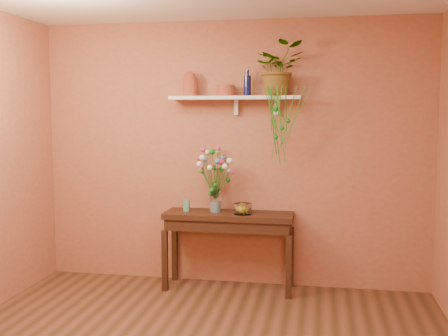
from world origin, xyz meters
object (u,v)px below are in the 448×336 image
sideboard (229,224)px  bouquet (215,167)px  glass_vase (215,202)px  glass_bowl (243,209)px  terracotta_jug (190,84)px  blue_bottle (247,85)px  spider_plant (278,69)px

sideboard → bouquet: size_ratio=2.41×
sideboard → glass_vase: glass_vase is taller
glass_vase → glass_bowl: (0.29, -0.06, -0.05)m
glass_vase → bouquet: bearing=-105.1°
bouquet → terracotta_jug: bearing=161.3°
sideboard → terracotta_jug: 1.45m
blue_bottle → glass_bowl: size_ratio=1.47×
blue_bottle → spider_plant: 0.35m
terracotta_jug → spider_plant: (0.89, -0.03, 0.14)m
spider_plant → sideboard: bearing=-171.2°
terracotta_jug → bouquet: (0.27, -0.09, -0.82)m
sideboard → spider_plant: bearing=8.8°
spider_plant → terracotta_jug: bearing=178.1°
sideboard → spider_plant: (0.47, 0.07, 1.53)m
bouquet → blue_bottle: bearing=20.6°
terracotta_jug → glass_vase: (0.27, -0.09, -1.18)m
terracotta_jug → glass_vase: 1.21m
sideboard → glass_vase: 0.25m
terracotta_jug → bouquet: terracotta_jug is taller
glass_vase → bouquet: (-0.00, -0.01, 0.36)m
blue_bottle → bouquet: (-0.31, -0.12, -0.81)m
spider_plant → bouquet: bearing=-174.2°
sideboard → terracotta_jug: size_ratio=5.22×
bouquet → glass_bowl: size_ratio=3.01×
bouquet → glass_bowl: bouquet is taller
terracotta_jug → blue_bottle: blue_bottle is taller
blue_bottle → glass_vase: size_ratio=1.14×
glass_vase → terracotta_jug: bearing=162.6°
spider_plant → glass_vase: (-0.61, -0.06, -1.32)m
bouquet → glass_bowl: (0.29, -0.05, -0.41)m
spider_plant → bouquet: spider_plant is taller
glass_bowl → terracotta_jug: bearing=165.4°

